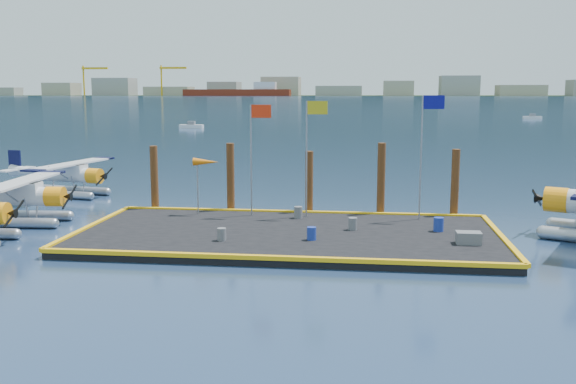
% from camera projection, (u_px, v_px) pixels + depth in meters
% --- Properties ---
extents(ground, '(4000.00, 4000.00, 0.00)m').
position_uv_depth(ground, '(288.00, 239.00, 31.07)').
color(ground, navy).
rests_on(ground, ground).
extents(dock, '(20.00, 10.00, 0.40)m').
position_uv_depth(dock, '(288.00, 235.00, 31.04)').
color(dock, black).
rests_on(dock, ground).
extents(dock_bumpers, '(20.25, 10.25, 0.18)m').
position_uv_depth(dock_bumpers, '(288.00, 230.00, 30.99)').
color(dock_bumpers, '#F0AE0E').
rests_on(dock_bumpers, dock).
extents(far_backdrop, '(3050.00, 2050.00, 810.00)m').
position_uv_depth(far_backdrop, '(459.00, 90.00, 1702.83)').
color(far_backdrop, black).
rests_on(far_backdrop, ground).
extents(seaplane_b, '(8.05, 8.88, 3.15)m').
position_uv_depth(seaplane_b, '(15.00, 199.00, 34.45)').
color(seaplane_b, '#989CA6').
rests_on(seaplane_b, ground).
extents(seaplane_c, '(7.85, 8.58, 3.03)m').
position_uv_depth(seaplane_c, '(68.00, 177.00, 43.68)').
color(seaplane_c, '#989CA6').
rests_on(seaplane_c, ground).
extents(drum_1, '(0.42, 0.42, 0.60)m').
position_uv_depth(drum_1, '(312.00, 233.00, 29.20)').
color(drum_1, navy).
rests_on(drum_1, dock).
extents(drum_2, '(0.43, 0.43, 0.60)m').
position_uv_depth(drum_2, '(353.00, 224.00, 31.31)').
color(drum_2, '#5C5D61').
rests_on(drum_2, dock).
extents(drum_3, '(0.41, 0.41, 0.58)m').
position_uv_depth(drum_3, '(222.00, 234.00, 29.06)').
color(drum_3, '#5C5D61').
rests_on(drum_3, dock).
extents(drum_4, '(0.48, 0.48, 0.68)m').
position_uv_depth(drum_4, '(439.00, 224.00, 30.99)').
color(drum_4, navy).
rests_on(drum_4, dock).
extents(drum_5, '(0.44, 0.44, 0.62)m').
position_uv_depth(drum_5, '(298.00, 212.00, 34.20)').
color(drum_5, '#5C5D61').
rests_on(drum_5, dock).
extents(crate, '(1.08, 0.72, 0.54)m').
position_uv_depth(crate, '(469.00, 238.00, 28.45)').
color(crate, '#5C5D61').
rests_on(crate, dock).
extents(flagpole_red, '(1.14, 0.08, 6.00)m').
position_uv_depth(flagpole_red, '(255.00, 142.00, 34.39)').
color(flagpole_red, gray).
rests_on(flagpole_red, dock).
extents(flagpole_yellow, '(1.14, 0.08, 6.20)m').
position_uv_depth(flagpole_yellow, '(310.00, 141.00, 34.00)').
color(flagpole_yellow, gray).
rests_on(flagpole_yellow, dock).
extents(flagpole_blue, '(1.14, 0.08, 6.50)m').
position_uv_depth(flagpole_blue, '(425.00, 138.00, 33.24)').
color(flagpole_blue, gray).
rests_on(flagpole_blue, dock).
extents(windsock, '(1.40, 0.44, 3.12)m').
position_uv_depth(windsock, '(206.00, 163.00, 34.91)').
color(windsock, gray).
rests_on(windsock, dock).
extents(piling_0, '(0.44, 0.44, 4.00)m').
position_uv_depth(piling_0, '(154.00, 180.00, 37.09)').
color(piling_0, '#452713').
rests_on(piling_0, ground).
extents(piling_1, '(0.44, 0.44, 4.20)m').
position_uv_depth(piling_1, '(231.00, 180.00, 36.52)').
color(piling_1, '#452713').
rests_on(piling_1, ground).
extents(piling_2, '(0.44, 0.44, 3.80)m').
position_uv_depth(piling_2, '(309.00, 185.00, 36.00)').
color(piling_2, '#452713').
rests_on(piling_2, ground).
extents(piling_3, '(0.44, 0.44, 4.30)m').
position_uv_depth(piling_3, '(381.00, 182.00, 35.47)').
color(piling_3, '#452713').
rests_on(piling_3, ground).
extents(piling_4, '(0.44, 0.44, 4.00)m').
position_uv_depth(piling_4, '(455.00, 186.00, 35.00)').
color(piling_4, '#452713').
rests_on(piling_4, ground).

